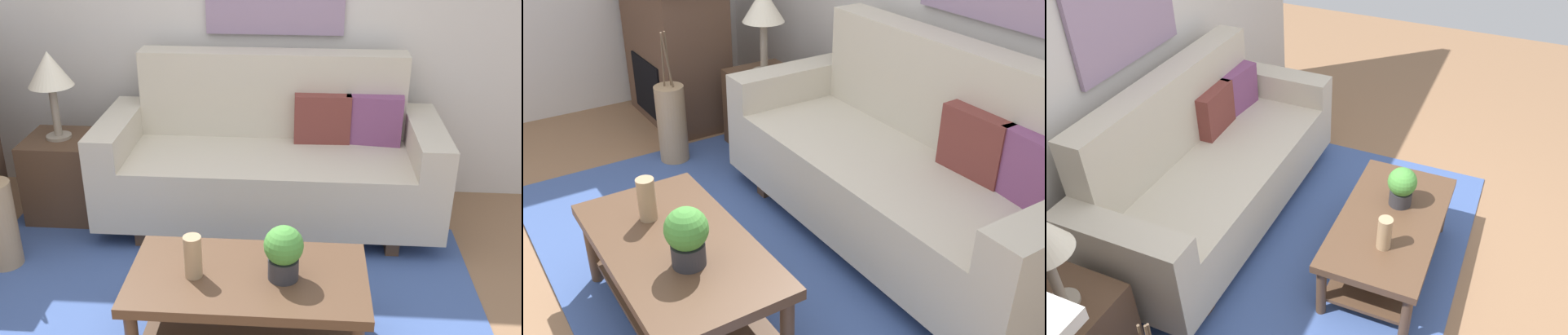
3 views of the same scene
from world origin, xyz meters
The scene contains 9 objects.
ground_plane centered at (0.00, 0.00, 0.00)m, with size 8.99×8.99×0.00m, color #8C6647.
wall_back centered at (0.00, 1.95, 1.35)m, with size 4.99×0.10×2.70m, color silver.
area_rug centered at (0.00, 0.50, 0.01)m, with size 2.88×1.66×0.01m, color #3D5693.
couch centered at (0.25, 1.41, 0.43)m, with size 2.14×0.84×1.08m.
throw_pillow_maroon centered at (0.58, 1.54, 0.68)m, with size 0.36×0.12×0.32m, color brown.
throw_pillow_plum centered at (0.91, 1.54, 0.68)m, with size 0.36×0.12×0.32m, color #7A4270.
coffee_table centered at (0.22, 0.13, 0.31)m, with size 1.10×0.60×0.43m.
tabletop_vase centered at (-0.02, 0.11, 0.53)m, with size 0.08×0.08×0.21m, color tan.
potted_plant_tabletop centered at (0.39, 0.12, 0.57)m, with size 0.18×0.18×0.26m.
Camera 3 is at (-2.24, -0.37, 2.62)m, focal length 37.42 mm.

